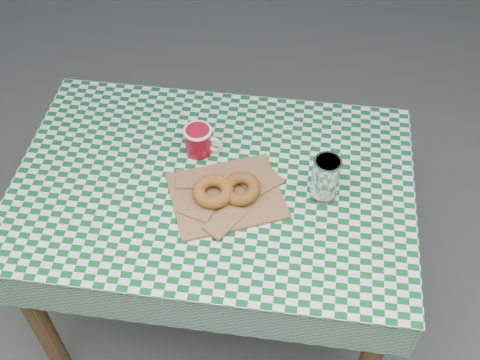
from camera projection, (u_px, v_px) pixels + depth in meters
name	position (u px, v px, depth m)	size (l,w,h in m)	color
ground	(185.00, 283.00, 2.30)	(60.00, 60.00, 0.00)	#575751
table	(217.00, 257.00, 1.94)	(1.10, 0.73, 0.75)	brown
tablecloth	(213.00, 183.00, 1.65)	(1.12, 0.75, 0.01)	#0C5224
paper_bag	(226.00, 195.00, 1.61)	(0.30, 0.24, 0.02)	olive
bagel_front	(213.00, 191.00, 1.58)	(0.11, 0.11, 0.04)	#A35421
bagel_back	(241.00, 189.00, 1.59)	(0.11, 0.11, 0.03)	brown
coffee_mug	(198.00, 141.00, 1.69)	(0.15, 0.15, 0.09)	maroon
drinking_glass	(325.00, 178.00, 1.57)	(0.07, 0.07, 0.14)	white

